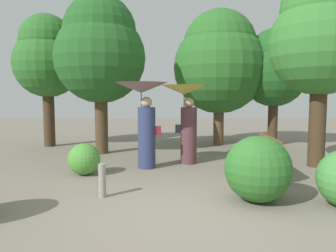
{
  "coord_description": "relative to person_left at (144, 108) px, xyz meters",
  "views": [
    {
      "loc": [
        -0.28,
        -4.37,
        1.62
      ],
      "look_at": [
        0.0,
        3.39,
        0.92
      ],
      "focal_mm": 34.34,
      "sensor_mm": 36.0,
      "label": 1
    }
  ],
  "objects": [
    {
      "name": "ground_plane",
      "position": [
        0.57,
        -2.89,
        -1.38
      ],
      "size": [
        40.0,
        40.0,
        0.0
      ],
      "primitive_type": "plane",
      "color": "gray"
    },
    {
      "name": "person_left",
      "position": [
        0.0,
        0.0,
        0.0
      ],
      "size": [
        1.19,
        1.19,
        1.94
      ],
      "rotation": [
        0.0,
        0.0,
        1.48
      ],
      "color": "navy",
      "rests_on": "ground"
    },
    {
      "name": "person_right",
      "position": [
        1.01,
        0.47,
        -0.07
      ],
      "size": [
        1.1,
        1.1,
        1.9
      ],
      "rotation": [
        0.0,
        0.0,
        1.48
      ],
      "color": "#563338",
      "rests_on": "ground"
    },
    {
      "name": "park_bench",
      "position": [
        2.4,
        -0.96,
        -0.86
      ],
      "size": [
        0.62,
        1.54,
        0.83
      ],
      "rotation": [
        0.0,
        0.0,
        -1.66
      ],
      "color": "#38383D",
      "rests_on": "ground"
    },
    {
      "name": "tree_near_left",
      "position": [
        -3.23,
        3.36,
        1.52
      ],
      "size": [
        2.15,
        2.15,
        4.26
      ],
      "color": "#42301E",
      "rests_on": "ground"
    },
    {
      "name": "tree_near_right",
      "position": [
        4.02,
        0.02,
        1.66
      ],
      "size": [
        2.31,
        2.31,
        4.49
      ],
      "color": "#42301E",
      "rests_on": "ground"
    },
    {
      "name": "tree_mid_left",
      "position": [
        -1.28,
        1.95,
        1.56
      ],
      "size": [
        2.54,
        2.54,
        4.45
      ],
      "color": "#4C3823",
      "rests_on": "ground"
    },
    {
      "name": "tree_mid_right",
      "position": [
        4.16,
        3.26,
        1.18
      ],
      "size": [
        2.13,
        2.13,
        3.85
      ],
      "color": "#42301E",
      "rests_on": "ground"
    },
    {
      "name": "tree_far_back",
      "position": [
        2.39,
        3.47,
        1.43
      ],
      "size": [
        3.04,
        3.04,
        4.49
      ],
      "color": "brown",
      "rests_on": "ground"
    },
    {
      "name": "bush_path_right",
      "position": [
        -1.21,
        -0.62,
        -1.04
      ],
      "size": [
        0.67,
        0.67,
        0.67
      ],
      "primitive_type": "sphere",
      "color": "#4C9338",
      "rests_on": "ground"
    },
    {
      "name": "bush_far_side",
      "position": [
        1.85,
        -2.45,
        -0.86
      ],
      "size": [
        1.03,
        1.03,
        1.03
      ],
      "primitive_type": "sphere",
      "color": "#2D6B28",
      "rests_on": "ground"
    },
    {
      "name": "path_marker_post",
      "position": [
        -0.59,
        -2.14,
        -1.1
      ],
      "size": [
        0.12,
        0.12,
        0.55
      ],
      "primitive_type": "cylinder",
      "color": "gray",
      "rests_on": "ground"
    }
  ]
}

